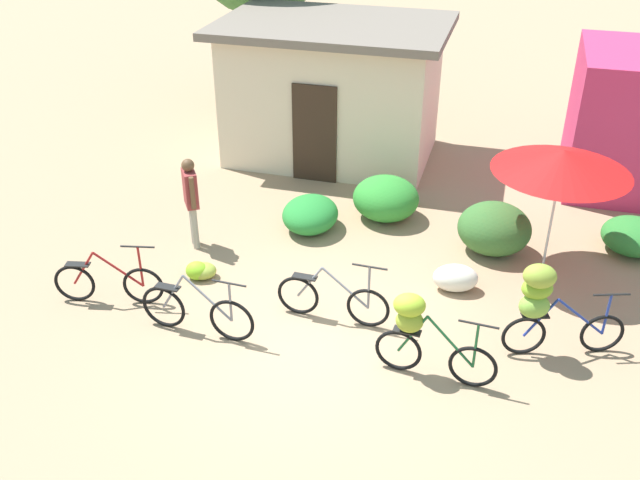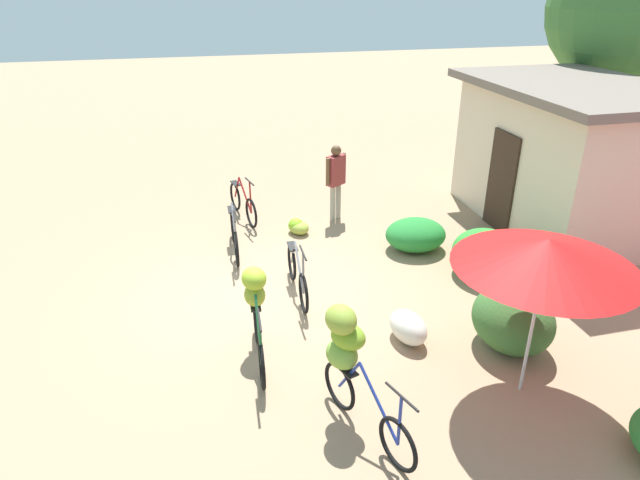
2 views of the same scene
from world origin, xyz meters
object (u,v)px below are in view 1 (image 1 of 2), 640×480
(bicycle_by_shop, at_px, (419,329))
(market_umbrella, at_px, (562,161))
(banana_pile_on_ground, at_px, (200,271))
(bicycle_center_loaded, at_px, (333,300))
(bicycle_leftmost, at_px, (109,283))
(bicycle_rightmost, at_px, (544,300))
(building_low, at_px, (333,90))
(produce_sack, at_px, (455,278))
(person_vendor, at_px, (191,194))
(bicycle_near_pile, at_px, (197,312))

(bicycle_by_shop, bearing_deg, market_umbrella, 62.92)
(banana_pile_on_ground, bearing_deg, bicycle_center_loaded, -11.89)
(market_umbrella, xyz_separation_m, bicycle_center_loaded, (-2.94, -2.25, -1.58))
(market_umbrella, relative_size, bicycle_leftmost, 1.28)
(bicycle_leftmost, relative_size, bicycle_rightmost, 1.02)
(building_low, xyz_separation_m, produce_sack, (3.21, -4.63, -1.24))
(bicycle_by_shop, bearing_deg, bicycle_rightmost, 29.61)
(person_vendor, bearing_deg, bicycle_leftmost, -105.49)
(produce_sack, bearing_deg, bicycle_rightmost, -45.63)
(bicycle_near_pile, bearing_deg, produce_sack, 31.77)
(bicycle_center_loaded, bearing_deg, market_umbrella, 37.41)
(building_low, xyz_separation_m, bicycle_near_pile, (-0.17, -6.72, -1.09))
(bicycle_rightmost, bearing_deg, produce_sack, 134.37)
(building_low, height_order, market_umbrella, building_low)
(bicycle_rightmost, bearing_deg, building_low, 127.01)
(produce_sack, height_order, person_vendor, person_vendor)
(bicycle_leftmost, xyz_separation_m, banana_pile_on_ground, (1.03, 0.97, -0.21))
(bicycle_rightmost, xyz_separation_m, produce_sack, (-1.23, 1.26, -0.66))
(banana_pile_on_ground, bearing_deg, bicycle_leftmost, -136.64)
(bicycle_leftmost, height_order, bicycle_rightmost, bicycle_rightmost)
(bicycle_leftmost, bearing_deg, bicycle_center_loaded, 8.23)
(banana_pile_on_ground, height_order, person_vendor, person_vendor)
(market_umbrella, bearing_deg, bicycle_rightmost, -92.25)
(bicycle_center_loaded, bearing_deg, bicycle_rightmost, 0.12)
(bicycle_near_pile, bearing_deg, person_vendor, 115.58)
(produce_sack, relative_size, person_vendor, 0.43)
(produce_sack, bearing_deg, bicycle_by_shop, -97.20)
(market_umbrella, bearing_deg, person_vendor, -171.70)
(bicycle_by_shop, bearing_deg, banana_pile_on_ground, 160.11)
(bicycle_near_pile, distance_m, bicycle_by_shop, 3.13)
(bicycle_center_loaded, bearing_deg, produce_sack, 37.78)
(bicycle_rightmost, bearing_deg, bicycle_leftmost, -175.48)
(building_low, distance_m, bicycle_center_loaded, 6.20)
(building_low, distance_m, market_umbrella, 5.82)
(bicycle_center_loaded, xyz_separation_m, produce_sack, (1.63, 1.26, -0.13))
(produce_sack, bearing_deg, bicycle_center_loaded, -142.22)
(bicycle_leftmost, height_order, produce_sack, bicycle_leftmost)
(bicycle_center_loaded, relative_size, bicycle_by_shop, 1.05)
(bicycle_by_shop, bearing_deg, produce_sack, 82.80)
(building_low, xyz_separation_m, banana_pile_on_ground, (-0.74, -5.40, -1.32))
(produce_sack, bearing_deg, bicycle_leftmost, -160.67)
(market_umbrella, bearing_deg, bicycle_center_loaded, -142.59)
(bicycle_near_pile, bearing_deg, bicycle_leftmost, 167.77)
(market_umbrella, distance_m, produce_sack, 2.37)
(market_umbrella, relative_size, person_vendor, 1.30)
(building_low, relative_size, bicycle_leftmost, 2.83)
(produce_sack, distance_m, person_vendor, 4.52)
(produce_sack, bearing_deg, person_vendor, 178.08)
(market_umbrella, bearing_deg, bicycle_near_pile, -146.71)
(building_low, xyz_separation_m, bicycle_by_shop, (2.94, -6.73, -0.73))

